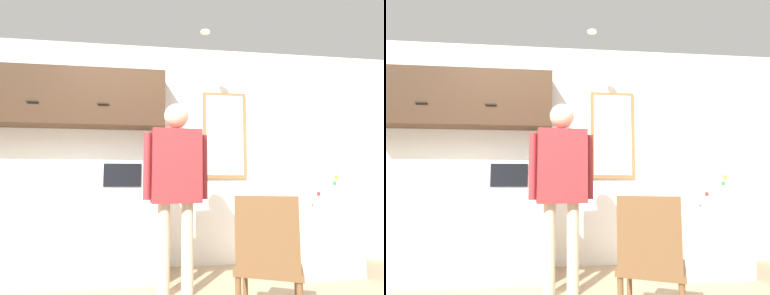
# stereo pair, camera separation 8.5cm
# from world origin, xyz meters

# --- Properties ---
(back_wall) EXTENTS (6.00, 0.06, 2.70)m
(back_wall) POSITION_xyz_m (0.00, 1.73, 1.35)
(back_wall) COLOR white
(back_wall) RESTS_ON ground_plane
(counter) EXTENTS (2.09, 0.63, 0.92)m
(counter) POSITION_xyz_m (-1.16, 1.39, 0.46)
(counter) COLOR silver
(counter) RESTS_ON ground_plane
(upper_cabinets) EXTENTS (2.09, 0.37, 0.64)m
(upper_cabinets) POSITION_xyz_m (-1.16, 1.53, 1.95)
(upper_cabinets) COLOR #3D2819
(microwave) EXTENTS (0.53, 0.38, 0.30)m
(microwave) POSITION_xyz_m (-0.49, 1.29, 1.07)
(microwave) COLOR white
(microwave) RESTS_ON counter
(person) EXTENTS (0.60, 0.26, 1.73)m
(person) POSITION_xyz_m (-0.03, 0.80, 1.06)
(person) COLOR beige
(person) RESTS_ON ground_plane
(refrigerator) EXTENTS (0.75, 0.72, 1.91)m
(refrigerator) POSITION_xyz_m (1.60, 1.35, 0.95)
(refrigerator) COLOR white
(refrigerator) RESTS_ON ground_plane
(chair) EXTENTS (0.58, 0.58, 0.91)m
(chair) POSITION_xyz_m (0.53, 0.03, 0.50)
(chair) COLOR brown
(chair) RESTS_ON ground_plane
(window) EXTENTS (0.55, 0.05, 1.09)m
(window) POSITION_xyz_m (0.65, 1.69, 1.58)
(window) COLOR olive
(ceiling_light) EXTENTS (0.11, 0.11, 0.01)m
(ceiling_light) POSITION_xyz_m (0.33, 1.21, 2.68)
(ceiling_light) COLOR white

